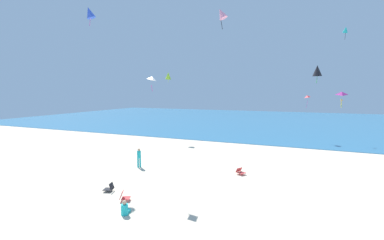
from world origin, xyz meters
name	(u,v)px	position (x,y,z in m)	size (l,w,h in m)	color
ground_plane	(198,185)	(0.00, 10.00, 0.00)	(120.00, 120.00, 0.00)	beige
ocean_water	(274,121)	(0.00, 56.40, 0.03)	(120.00, 60.00, 0.05)	teal
beach_chair_far_right	(110,188)	(-4.87, 6.43, 0.25)	(0.75, 0.71, 0.59)	black
beach_chair_near_camera	(124,196)	(-3.03, 5.53, 0.27)	(0.78, 0.76, 0.60)	#D13D3D
beach_chair_mid_beach	(240,172)	(2.24, 13.57, 0.23)	(0.84, 0.81, 0.52)	#D13D3D
person_2	(125,209)	(-1.82, 4.03, 0.30)	(0.46, 0.69, 0.81)	#19ADB2
person_3	(139,156)	(-6.38, 12.11, 0.97)	(0.47, 0.47, 1.69)	#19ADB2
kite_lime	(168,76)	(-10.82, 25.94, 8.78)	(1.20, 1.24, 1.43)	#99DB33
kite_pink	(222,14)	(1.98, 8.91, 11.32)	(0.80, 0.62, 1.33)	pink
kite_blue	(90,13)	(-10.07, 10.77, 13.18)	(1.22, 1.19, 1.61)	blue
kite_black	(317,71)	(7.56, 15.61, 8.20)	(0.94, 0.96, 1.39)	black
kite_white	(152,78)	(-2.89, 8.77, 7.52)	(0.86, 0.87, 1.07)	white
kite_teal	(346,30)	(10.30, 25.96, 13.10)	(0.61, 0.79, 1.42)	#1EADAD
kite_red	(307,96)	(6.80, 32.08, 5.97)	(0.75, 0.92, 1.75)	red
kite_magenta	(342,93)	(8.56, 7.89, 6.52)	(0.46, 0.38, 0.83)	#DB3DA8
kite_orange	(342,100)	(10.91, 32.09, 5.55)	(0.40, 0.46, 1.00)	orange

